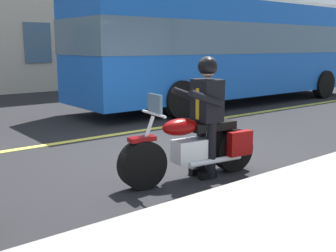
% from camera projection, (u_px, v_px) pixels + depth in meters
% --- Properties ---
extents(ground_plane, '(80.00, 80.00, 0.00)m').
position_uv_depth(ground_plane, '(180.00, 152.00, 7.29)').
color(ground_plane, black).
extents(lane_center_stripe, '(60.00, 0.16, 0.01)m').
position_uv_depth(lane_center_stripe, '(122.00, 133.00, 8.83)').
color(lane_center_stripe, '#E5DB4C').
rests_on(lane_center_stripe, ground_plane).
extents(motorcycle_main, '(2.22, 0.76, 1.26)m').
position_uv_depth(motorcycle_main, '(195.00, 148.00, 5.80)').
color(motorcycle_main, black).
rests_on(motorcycle_main, ground_plane).
extents(rider_main, '(0.67, 0.60, 1.74)m').
position_uv_depth(rider_main, '(206.00, 106.00, 5.78)').
color(rider_main, black).
rests_on(rider_main, ground_plane).
extents(bus_near, '(11.05, 2.70, 3.30)m').
position_uv_depth(bus_near, '(232.00, 46.00, 13.23)').
color(bus_near, blue).
rests_on(bus_near, ground_plane).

